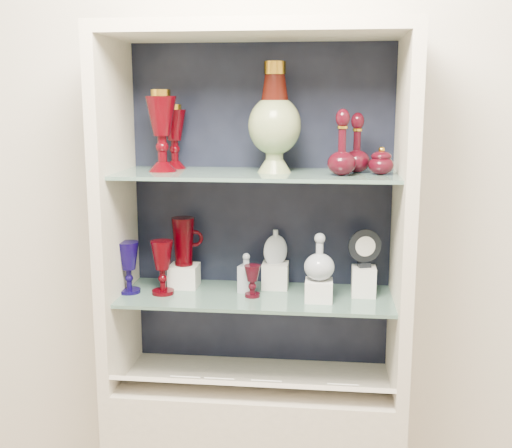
# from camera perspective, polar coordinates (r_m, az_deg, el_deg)

# --- Properties ---
(wall_back) EXTENTS (3.50, 0.02, 2.80)m
(wall_back) POSITION_cam_1_polar(r_m,az_deg,el_deg) (2.33, 0.60, 3.44)
(wall_back) COLOR white
(wall_back) RESTS_ON ground
(cabinet_back_panel) EXTENTS (0.98, 0.02, 1.15)m
(cabinet_back_panel) POSITION_cam_1_polar(r_m,az_deg,el_deg) (2.31, 0.52, 1.50)
(cabinet_back_panel) COLOR black
(cabinet_back_panel) RESTS_ON cabinet_base
(cabinet_side_left) EXTENTS (0.04, 0.40, 1.15)m
(cabinet_side_left) POSITION_cam_1_polar(r_m,az_deg,el_deg) (2.23, -12.35, 0.89)
(cabinet_side_left) COLOR beige
(cabinet_side_left) RESTS_ON cabinet_base
(cabinet_side_right) EXTENTS (0.04, 0.40, 1.15)m
(cabinet_side_right) POSITION_cam_1_polar(r_m,az_deg,el_deg) (2.13, 12.96, 0.39)
(cabinet_side_right) COLOR beige
(cabinet_side_right) RESTS_ON cabinet_base
(cabinet_top_cap) EXTENTS (1.00, 0.40, 0.04)m
(cabinet_top_cap) POSITION_cam_1_polar(r_m,az_deg,el_deg) (2.10, 0.00, 16.83)
(cabinet_top_cap) COLOR beige
(cabinet_top_cap) RESTS_ON cabinet_side_left
(shelf_lower) EXTENTS (0.92, 0.34, 0.01)m
(shelf_lower) POSITION_cam_1_polar(r_m,az_deg,el_deg) (2.21, 0.06, -6.42)
(shelf_lower) COLOR slate
(shelf_lower) RESTS_ON cabinet_side_left
(shelf_upper) EXTENTS (0.92, 0.34, 0.01)m
(shelf_upper) POSITION_cam_1_polar(r_m,az_deg,el_deg) (2.13, 0.06, 4.45)
(shelf_upper) COLOR slate
(shelf_upper) RESTS_ON cabinet_side_left
(label_ledge) EXTENTS (0.92, 0.17, 0.09)m
(label_ledge) POSITION_cam_1_polar(r_m,az_deg,el_deg) (2.19, -0.33, -14.05)
(label_ledge) COLOR beige
(label_ledge) RESTS_ON cabinet_base
(label_card_0) EXTENTS (0.10, 0.06, 0.03)m
(label_card_0) POSITION_cam_1_polar(r_m,az_deg,el_deg) (2.17, 7.71, -13.94)
(label_card_0) COLOR white
(label_card_0) RESTS_ON label_ledge
(label_card_1) EXTENTS (0.10, 0.06, 0.03)m
(label_card_1) POSITION_cam_1_polar(r_m,az_deg,el_deg) (2.22, -6.12, -13.36)
(label_card_1) COLOR white
(label_card_1) RESTS_ON label_ledge
(label_card_2) EXTENTS (0.10, 0.06, 0.03)m
(label_card_2) POSITION_cam_1_polar(r_m,az_deg,el_deg) (2.18, 1.00, -13.76)
(label_card_2) COLOR white
(label_card_2) RESTS_ON label_ledge
(label_card_3) EXTENTS (0.10, 0.06, 0.03)m
(label_card_3) POSITION_cam_1_polar(r_m,az_deg,el_deg) (2.20, -3.16, -13.55)
(label_card_3) COLOR white
(label_card_3) RESTS_ON label_ledge
(pedestal_lamp_left) EXTENTS (0.11, 0.11, 0.27)m
(pedestal_lamp_left) POSITION_cam_1_polar(r_m,az_deg,el_deg) (2.17, -8.38, 8.19)
(pedestal_lamp_left) COLOR #4A0006
(pedestal_lamp_left) RESTS_ON shelf_upper
(pedestal_lamp_right) EXTENTS (0.10, 0.10, 0.22)m
(pedestal_lamp_right) POSITION_cam_1_polar(r_m,az_deg,el_deg) (2.26, -7.26, 7.71)
(pedestal_lamp_right) COLOR #4A0006
(pedestal_lamp_right) RESTS_ON shelf_upper
(enamel_urn) EXTENTS (0.20, 0.20, 0.36)m
(enamel_urn) POSITION_cam_1_polar(r_m,az_deg,el_deg) (2.12, 1.67, 9.43)
(enamel_urn) COLOR #114918
(enamel_urn) RESTS_ON shelf_upper
(ruby_decanter_a) EXTENTS (0.11, 0.11, 0.23)m
(ruby_decanter_a) POSITION_cam_1_polar(r_m,az_deg,el_deg) (2.04, 7.67, 7.55)
(ruby_decanter_a) COLOR #400711
(ruby_decanter_a) RESTS_ON shelf_upper
(ruby_decanter_b) EXTENTS (0.11, 0.11, 0.21)m
(ruby_decanter_b) POSITION_cam_1_polar(r_m,az_deg,el_deg) (2.13, 8.97, 7.29)
(ruby_decanter_b) COLOR #400711
(ruby_decanter_b) RESTS_ON shelf_upper
(lidded_bowl) EXTENTS (0.08, 0.08, 0.09)m
(lidded_bowl) POSITION_cam_1_polar(r_m,az_deg,el_deg) (2.09, 11.07, 5.57)
(lidded_bowl) COLOR #400711
(lidded_bowl) RESTS_ON shelf_upper
(cobalt_goblet) EXTENTS (0.09, 0.09, 0.18)m
(cobalt_goblet) POSITION_cam_1_polar(r_m,az_deg,el_deg) (2.25, -11.25, -3.81)
(cobalt_goblet) COLOR #100646
(cobalt_goblet) RESTS_ON shelf_lower
(ruby_goblet_tall) EXTENTS (0.09, 0.09, 0.19)m
(ruby_goblet_tall) POSITION_cam_1_polar(r_m,az_deg,el_deg) (2.22, -8.32, -3.85)
(ruby_goblet_tall) COLOR #4A0006
(ruby_goblet_tall) RESTS_ON shelf_lower
(ruby_goblet_small) EXTENTS (0.06, 0.06, 0.11)m
(ruby_goblet_small) POSITION_cam_1_polar(r_m,az_deg,el_deg) (2.17, -0.33, -5.10)
(ruby_goblet_small) COLOR #400711
(ruby_goblet_small) RESTS_ON shelf_lower
(riser_ruby_pitcher) EXTENTS (0.10, 0.10, 0.08)m
(riser_ruby_pitcher) POSITION_cam_1_polar(r_m,az_deg,el_deg) (2.30, -6.40, -4.60)
(riser_ruby_pitcher) COLOR silver
(riser_ruby_pitcher) RESTS_ON shelf_lower
(ruby_pitcher) EXTENTS (0.15, 0.12, 0.17)m
(ruby_pitcher) POSITION_cam_1_polar(r_m,az_deg,el_deg) (2.27, -6.47, -1.56)
(ruby_pitcher) COLOR #4A0006
(ruby_pitcher) RESTS_ON riser_ruby_pitcher
(clear_square_bottle) EXTENTS (0.06, 0.06, 0.14)m
(clear_square_bottle) POSITION_cam_1_polar(r_m,az_deg,el_deg) (2.22, -0.87, -4.35)
(clear_square_bottle) COLOR #959FAC
(clear_square_bottle) RESTS_ON shelf_lower
(riser_flat_flask) EXTENTS (0.09, 0.09, 0.09)m
(riser_flat_flask) POSITION_cam_1_polar(r_m,az_deg,el_deg) (2.28, 1.72, -4.58)
(riser_flat_flask) COLOR silver
(riser_flat_flask) RESTS_ON shelf_lower
(flat_flask) EXTENTS (0.10, 0.07, 0.12)m
(flat_flask) POSITION_cam_1_polar(r_m,az_deg,el_deg) (2.25, 1.74, -1.96)
(flat_flask) COLOR silver
(flat_flask) RESTS_ON riser_flat_flask
(riser_clear_round_decanter) EXTENTS (0.09, 0.09, 0.07)m
(riser_clear_round_decanter) POSITION_cam_1_polar(r_m,az_deg,el_deg) (2.15, 5.60, -5.89)
(riser_clear_round_decanter) COLOR silver
(riser_clear_round_decanter) RESTS_ON shelf_lower
(clear_round_decanter) EXTENTS (0.12, 0.12, 0.15)m
(clear_round_decanter) POSITION_cam_1_polar(r_m,az_deg,el_deg) (2.12, 5.66, -3.02)
(clear_round_decanter) COLOR #959FAC
(clear_round_decanter) RESTS_ON riser_clear_round_decanter
(riser_cameo_medallion) EXTENTS (0.08, 0.08, 0.10)m
(riser_cameo_medallion) POSITION_cam_1_polar(r_m,az_deg,el_deg) (2.22, 9.54, -5.04)
(riser_cameo_medallion) COLOR silver
(riser_cameo_medallion) RESTS_ON shelf_lower
(cameo_medallion) EXTENTS (0.12, 0.07, 0.13)m
(cameo_medallion) POSITION_cam_1_polar(r_m,az_deg,el_deg) (2.19, 9.64, -2.09)
(cameo_medallion) COLOR black
(cameo_medallion) RESTS_ON riser_cameo_medallion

